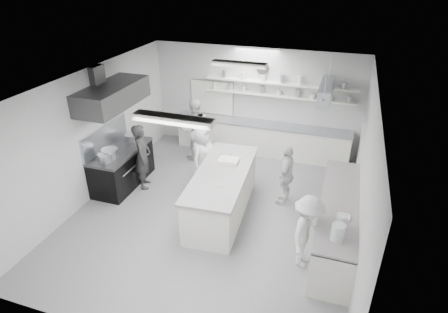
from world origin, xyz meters
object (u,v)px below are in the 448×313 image
(right_counter, at_px, (337,222))
(prep_island, at_px, (222,193))
(cook_stove, at_px, (142,157))
(back_counter, at_px, (261,138))
(stove, at_px, (122,168))
(cook_back, at_px, (195,129))

(right_counter, relative_size, prep_island, 1.22)
(prep_island, distance_m, cook_stove, 2.27)
(back_counter, xyz_separation_m, prep_island, (-0.14, -3.18, 0.04))
(stove, relative_size, cook_stove, 1.08)
(right_counter, height_order, cook_stove, cook_stove)
(back_counter, distance_m, cook_back, 1.98)
(stove, height_order, prep_island, prep_island)
(back_counter, relative_size, cook_back, 2.80)
(cook_stove, bearing_deg, prep_island, -124.53)
(prep_island, bearing_deg, cook_stove, 164.68)
(stove, height_order, back_counter, back_counter)
(prep_island, height_order, cook_stove, cook_stove)
(stove, relative_size, cook_back, 1.01)
(cook_stove, distance_m, cook_back, 1.93)
(back_counter, distance_m, right_counter, 4.13)
(right_counter, distance_m, prep_island, 2.50)
(back_counter, distance_m, cook_stove, 3.61)
(back_counter, xyz_separation_m, cook_stove, (-2.33, -2.72, 0.37))
(cook_stove, bearing_deg, stove, 74.96)
(stove, xyz_separation_m, prep_island, (2.76, -0.38, 0.05))
(stove, distance_m, back_counter, 4.03)
(stove, bearing_deg, cook_back, 57.81)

